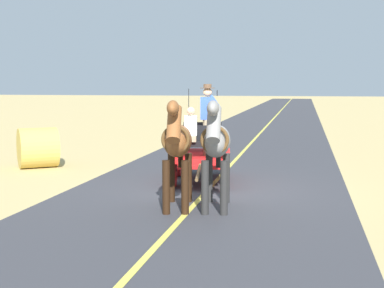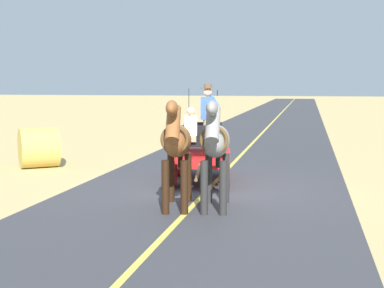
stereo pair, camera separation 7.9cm
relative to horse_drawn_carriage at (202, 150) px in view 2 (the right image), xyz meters
The scene contains 7 objects.
ground_plane 1.24m from the horse_drawn_carriage, 112.17° to the left, with size 200.00×200.00×0.00m, color tan.
road_surface 1.24m from the horse_drawn_carriage, 112.17° to the left, with size 6.49×160.00×0.01m, color #38383D.
road_centre_stripe 1.24m from the horse_drawn_carriage, 112.17° to the left, with size 0.12×160.00×0.00m, color #DBCC4C.
horse_drawn_carriage is the anchor object (origin of this frame).
horse_near_side 3.09m from the horse_drawn_carriage, 106.24° to the left, with size 0.72×2.14×2.21m.
horse_off_side 3.10m from the horse_drawn_carriage, 91.81° to the left, with size 0.80×2.15×2.21m.
hay_bale 5.40m from the horse_drawn_carriage, 13.54° to the right, with size 1.20×1.20×1.10m, color gold.
Camera 2 is at (-2.28, 12.33, 2.50)m, focal length 49.69 mm.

